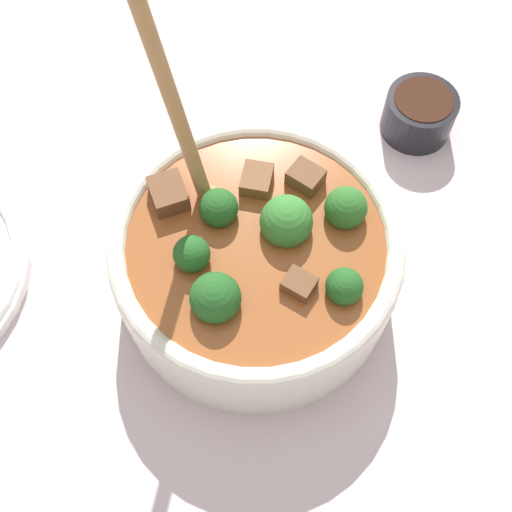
{
  "coord_description": "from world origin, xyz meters",
  "views": [
    {
      "loc": [
        -0.19,
        0.16,
        0.53
      ],
      "look_at": [
        0.0,
        0.0,
        0.05
      ],
      "focal_mm": 45.0,
      "sensor_mm": 36.0,
      "label": 1
    }
  ],
  "objects": [
    {
      "name": "ground_plane",
      "position": [
        0.0,
        0.0,
        0.0
      ],
      "size": [
        4.0,
        4.0,
        0.0
      ],
      "primitive_type": "plane",
      "color": "silver"
    },
    {
      "name": "condiment_bowl",
      "position": [
        0.03,
        -0.24,
        0.02
      ],
      "size": [
        0.07,
        0.07,
        0.04
      ],
      "color": "black",
      "rests_on": "ground_plane"
    },
    {
      "name": "stew_bowl",
      "position": [
        0.0,
        -0.0,
        0.05
      ],
      "size": [
        0.24,
        0.24,
        0.3
      ],
      "color": "white",
      "rests_on": "ground_plane"
    }
  ]
}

